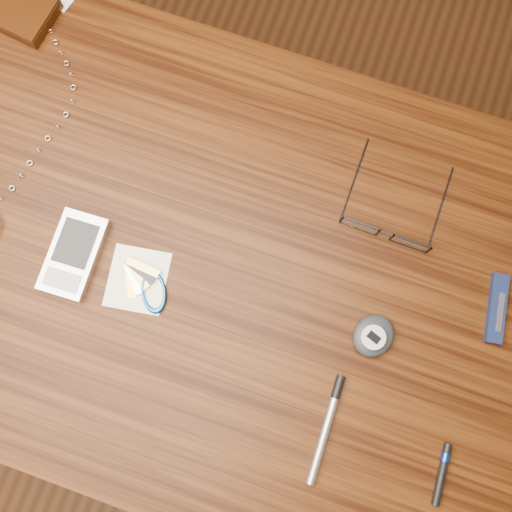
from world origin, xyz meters
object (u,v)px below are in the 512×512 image
object	(u,v)px
wallet_and_card	(21,11)
eyeglasses	(386,230)
notepad_keys	(145,285)
pocket_knife	(497,308)
desk	(218,274)
pedometer	(373,336)
silver_pen	(328,420)
pda_phone	(74,254)

from	to	relation	value
wallet_and_card	eyeglasses	xyz separation A→B (m)	(0.63, -0.15, 0.00)
eyeglasses	notepad_keys	xyz separation A→B (m)	(-0.30, -0.19, -0.01)
eyeglasses	pocket_knife	world-z (taller)	eyeglasses
wallet_and_card	notepad_keys	xyz separation A→B (m)	(0.34, -0.33, -0.01)
desk	pedometer	xyz separation A→B (m)	(0.24, -0.03, 0.11)
desk	wallet_and_card	distance (m)	0.51
desk	pocket_knife	xyz separation A→B (m)	(0.40, 0.07, 0.11)
pedometer	silver_pen	world-z (taller)	pedometer
pedometer	notepad_keys	bearing A→B (deg)	-173.47
pda_phone	silver_pen	size ratio (longest dim) A/B	0.85
desk	pda_phone	bearing A→B (deg)	-163.54
wallet_and_card	notepad_keys	bearing A→B (deg)	-44.82
wallet_and_card	notepad_keys	distance (m)	0.47
wallet_and_card	pocket_knife	world-z (taller)	wallet_and_card
silver_pen	pocket_knife	bearing A→B (deg)	51.52
pda_phone	pocket_knife	size ratio (longest dim) A/B	1.24
desk	pda_phone	size ratio (longest dim) A/B	8.02
pda_phone	silver_pen	xyz separation A→B (m)	(0.41, -0.10, -0.00)
wallet_and_card	notepad_keys	world-z (taller)	wallet_and_card
eyeglasses	notepad_keys	size ratio (longest dim) A/B	1.25
desk	eyeglasses	distance (m)	0.28
notepad_keys	silver_pen	xyz separation A→B (m)	(0.30, -0.09, 0.00)
pedometer	pocket_knife	bearing A→B (deg)	31.56
notepad_keys	pocket_knife	bearing A→B (deg)	15.36
eyeglasses	pocket_knife	xyz separation A→B (m)	(0.18, -0.06, -0.01)
wallet_and_card	silver_pen	size ratio (longest dim) A/B	0.92
silver_pen	desk	bearing A→B (deg)	145.40
pocket_knife	silver_pen	distance (m)	0.28
desk	eyeglasses	size ratio (longest dim) A/B	7.22
pda_phone	notepad_keys	distance (m)	0.11
pedometer	silver_pen	size ratio (longest dim) A/B	0.52
desk	pda_phone	world-z (taller)	pda_phone
eyeglasses	silver_pen	world-z (taller)	eyeglasses
wallet_and_card	silver_pen	distance (m)	0.76
pda_phone	pedometer	size ratio (longest dim) A/B	1.63
pda_phone	pedometer	bearing A→B (deg)	4.05
wallet_and_card	eyeglasses	distance (m)	0.65
pedometer	wallet_and_card	bearing A→B (deg)	155.77
notepad_keys	pda_phone	bearing A→B (deg)	176.74
pda_phone	notepad_keys	bearing A→B (deg)	-3.26
desk	silver_pen	size ratio (longest dim) A/B	6.80
eyeglasses	pocket_knife	bearing A→B (deg)	-17.19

